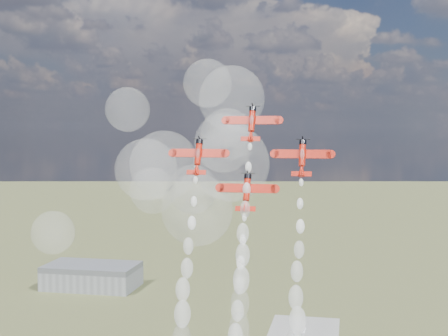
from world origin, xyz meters
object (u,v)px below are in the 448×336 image
at_px(plane_slot, 247,191).
at_px(plane_right, 302,157).
at_px(plane_left, 198,156).
at_px(plane_lead, 252,123).
at_px(hangar, 92,276).

bearing_deg(plane_slot, plane_right, 16.16).
bearing_deg(plane_left, plane_lead, 16.16).
distance_m(hangar, plane_lead, 222.88).
height_order(plane_lead, plane_slot, plane_lead).
bearing_deg(plane_right, plane_left, 180.00).
relative_size(plane_lead, plane_slot, 1.00).
bearing_deg(plane_slot, plane_left, 163.84).
bearing_deg(plane_lead, hangar, 123.95).
relative_size(hangar, plane_right, 3.90).
relative_size(plane_lead, plane_left, 1.00).
relative_size(hangar, plane_left, 3.90).
height_order(hangar, plane_lead, plane_lead).
xyz_separation_m(plane_lead, plane_slot, (0.00, -7.08, -15.57)).
relative_size(plane_right, plane_slot, 1.00).
xyz_separation_m(plane_left, plane_slot, (12.22, -3.54, -7.78)).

